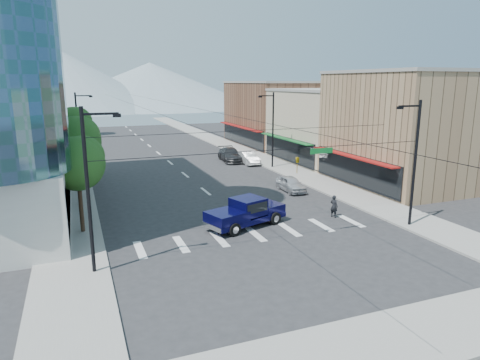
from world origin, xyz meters
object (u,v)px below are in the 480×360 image
Objects in this scene: parked_car_near at (291,184)px; parked_car_far at (230,155)px; pickup_truck at (246,212)px; parked_car_mid at (248,158)px; pedestrian at (334,206)px.

parked_car_far is at bearing 91.93° from parked_car_near.
parked_car_mid is at bearing 48.72° from pickup_truck.
pedestrian is 25.24m from parked_car_far.
pedestrian is 0.37× the size of parked_car_mid.
pedestrian is 0.42× the size of parked_car_near.
pedestrian is at bearing -86.48° from parked_car_far.
parked_car_mid is at bearing -54.36° from parked_car_far.
pedestrian is 8.39m from parked_car_near.
pickup_truck is 3.71× the size of pedestrian.
pedestrian is 22.85m from parked_car_mid.
pedestrian reaches higher than parked_car_mid.
pedestrian is at bearing -22.32° from pickup_truck.
parked_car_near is 0.88× the size of parked_car_mid.
pickup_truck is 1.56× the size of parked_car_near.
pickup_truck is 7.14m from pedestrian.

